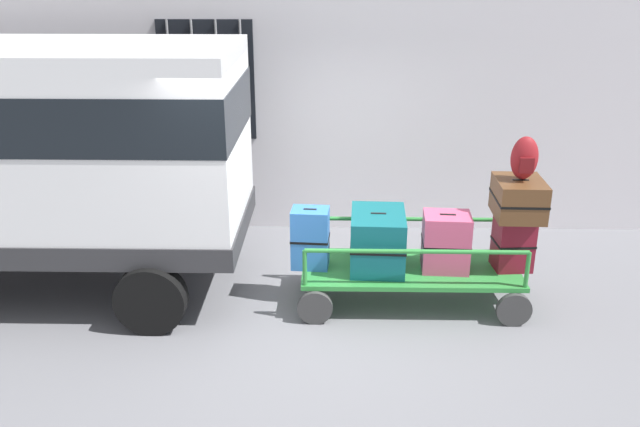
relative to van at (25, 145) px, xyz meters
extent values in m
plane|color=slate|center=(2.92, -0.50, -1.64)|extent=(40.00, 40.00, 0.00)
cube|color=silver|center=(2.92, 1.98, 0.86)|extent=(12.00, 0.30, 5.00)
cube|color=black|center=(1.60, 1.81, 0.36)|extent=(1.20, 0.04, 1.50)
cylinder|color=gray|center=(1.15, 1.77, 0.36)|extent=(0.03, 0.03, 1.50)
cylinder|color=gray|center=(1.45, 1.77, 0.36)|extent=(0.03, 0.03, 1.50)
cylinder|color=gray|center=(1.75, 1.77, 0.36)|extent=(0.03, 0.03, 1.50)
cylinder|color=gray|center=(2.05, 1.77, 0.36)|extent=(0.03, 0.03, 1.50)
cube|color=white|center=(0.00, 0.01, 0.01)|extent=(4.49, 1.84, 2.02)
cube|color=black|center=(0.00, 0.01, 0.40)|extent=(4.51, 1.86, 0.55)
cube|color=#2D2D30|center=(0.00, 0.01, -0.87)|extent=(4.53, 1.88, 0.24)
cylinder|color=black|center=(1.44, -0.91, -1.29)|extent=(0.70, 0.22, 0.70)
cube|color=#2D8438|center=(4.03, -0.25, -1.26)|extent=(2.27, 0.94, 0.05)
cylinder|color=#383838|center=(5.02, -0.74, -1.47)|extent=(0.36, 0.06, 0.36)
cylinder|color=#383838|center=(5.02, 0.24, -1.47)|extent=(0.36, 0.06, 0.36)
cylinder|color=#383838|center=(3.03, -0.74, -1.47)|extent=(0.36, 0.06, 0.36)
cylinder|color=#383838|center=(3.03, 0.24, -1.47)|extent=(0.36, 0.06, 0.36)
cylinder|color=#2D8438|center=(5.12, -0.68, -1.05)|extent=(0.04, 0.04, 0.38)
cylinder|color=#2D8438|center=(5.12, 0.18, -1.05)|extent=(0.04, 0.04, 0.38)
cylinder|color=#2D8438|center=(2.93, -0.68, -1.05)|extent=(0.04, 0.04, 0.38)
cylinder|color=#2D8438|center=(2.93, 0.18, -1.05)|extent=(0.04, 0.04, 0.38)
cylinder|color=#2D8438|center=(4.03, -0.68, -0.86)|extent=(2.19, 0.04, 0.04)
cylinder|color=#2D8438|center=(4.03, 0.18, -0.86)|extent=(2.19, 0.04, 0.04)
cube|color=#3372C6|center=(2.97, -0.24, -0.92)|extent=(0.40, 0.32, 0.64)
cube|color=black|center=(2.97, -0.24, -0.92)|extent=(0.41, 0.33, 0.02)
cube|color=black|center=(2.97, -0.24, -0.61)|extent=(0.14, 0.04, 0.02)
cube|color=#0F5960|center=(3.68, -0.22, -0.94)|extent=(0.59, 0.75, 0.59)
cube|color=black|center=(3.68, -0.22, -0.94)|extent=(0.60, 0.77, 0.02)
cube|color=black|center=(3.68, -0.22, -0.65)|extent=(0.16, 0.04, 0.02)
cube|color=#CC4C72|center=(4.38, -0.27, -0.94)|extent=(0.50, 0.42, 0.61)
cube|color=black|center=(4.38, -0.27, -0.94)|extent=(0.51, 0.43, 0.02)
cube|color=black|center=(4.38, -0.27, -0.64)|extent=(0.16, 0.04, 0.02)
cube|color=maroon|center=(5.08, -0.24, -0.95)|extent=(0.40, 0.36, 0.59)
cube|color=black|center=(5.08, -0.24, -0.95)|extent=(0.41, 0.37, 0.02)
cube|color=black|center=(5.08, -0.24, -0.66)|extent=(0.13, 0.04, 0.02)
cube|color=brown|center=(5.08, -0.25, -0.45)|extent=(0.49, 0.60, 0.38)
cube|color=black|center=(5.08, -0.25, -0.45)|extent=(0.50, 0.61, 0.02)
cube|color=black|center=(5.08, -0.25, -0.27)|extent=(0.16, 0.03, 0.02)
ellipsoid|color=maroon|center=(5.10, -0.24, -0.04)|extent=(0.27, 0.19, 0.44)
cube|color=maroon|center=(5.10, -0.34, -0.08)|extent=(0.14, 0.06, 0.15)
camera|label=1|loc=(3.21, -6.65, 1.85)|focal=37.55mm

